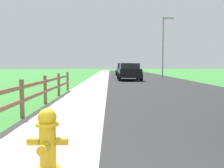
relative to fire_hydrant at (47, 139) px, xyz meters
The scene contains 9 objects.
ground_plane 23.29m from the fire_hydrant, 88.43° to the left, with size 120.00×120.00×0.00m, color #3D8B39.
road_asphalt 25.62m from the fire_hydrant, 80.70° to the left, with size 7.00×66.00×0.01m, color #2A2A2A.
curb_concrete 25.39m from the fire_hydrant, 95.34° to the left, with size 6.00×66.00×0.01m, color #BBA6A3.
grass_verge 25.57m from the fire_hydrant, 98.69° to the left, with size 5.00×66.00×0.00m, color #3D8B39.
fire_hydrant is the anchor object (origin of this frame).
rail_fence 4.50m from the fire_hydrant, 108.50° to the left, with size 0.11×11.32×0.97m.
parked_suv_black 19.07m from the fire_hydrant, 82.53° to the left, with size 2.06×4.23×1.49m.
parked_car_blue 28.75m from the fire_hydrant, 84.84° to the left, with size 2.13×4.50×1.58m.
street_lamp 24.34m from the fire_hydrant, 74.42° to the left, with size 1.17×0.20×6.36m.
Camera 1 is at (0.15, -1.33, 1.33)m, focal length 39.80 mm.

